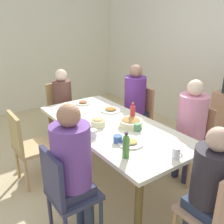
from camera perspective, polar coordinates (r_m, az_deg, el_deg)
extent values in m
plane|color=#C7B285|center=(3.32, 0.00, -14.30)|extent=(7.18, 7.18, 0.00)
cube|color=silver|center=(5.51, -19.25, 13.58)|extent=(0.12, 4.28, 2.60)
cube|color=beige|center=(2.96, 0.00, -3.07)|extent=(2.02, 0.94, 0.04)
cylinder|color=brown|center=(3.69, -13.02, -4.77)|extent=(0.07, 0.07, 0.69)
cylinder|color=brown|center=(2.37, 5.87, -20.92)|extent=(0.07, 0.07, 0.69)
cylinder|color=brown|center=(3.99, -3.25, -2.18)|extent=(0.07, 0.07, 0.69)
cylinder|color=brown|center=(2.81, 17.68, -14.20)|extent=(0.07, 0.07, 0.69)
cube|color=tan|center=(3.24, 16.60, -7.03)|extent=(0.40, 0.40, 0.04)
cylinder|color=tan|center=(3.39, 20.28, -10.55)|extent=(0.04, 0.04, 0.43)
cylinder|color=tan|center=(3.56, 15.82, -8.41)|extent=(0.04, 0.04, 0.43)
cylinder|color=tan|center=(3.15, 16.62, -12.70)|extent=(0.04, 0.04, 0.43)
cylinder|color=tan|center=(3.33, 12.02, -10.25)|extent=(0.04, 0.04, 0.43)
cube|color=tan|center=(3.28, 19.00, -2.45)|extent=(0.38, 0.04, 0.45)
cylinder|color=#302D4E|center=(3.24, 16.18, -11.44)|extent=(0.09, 0.09, 0.45)
cylinder|color=#2E2D53|center=(3.32, 14.02, -10.32)|extent=(0.09, 0.09, 0.45)
cube|color=#2E3A4C|center=(3.22, 16.71, -6.09)|extent=(0.30, 0.30, 0.10)
cylinder|color=pink|center=(3.09, 17.30, -0.99)|extent=(0.33, 0.33, 0.52)
sphere|color=beige|center=(2.98, 18.01, 5.09)|extent=(0.18, 0.18, 0.18)
cube|color=tan|center=(3.87, 4.96, -1.46)|extent=(0.40, 0.40, 0.04)
cylinder|color=tan|center=(3.95, 8.35, -4.68)|extent=(0.04, 0.04, 0.43)
cylinder|color=tan|center=(4.18, 5.15, -3.05)|extent=(0.04, 0.04, 0.43)
cylinder|color=tan|center=(3.75, 4.53, -6.04)|extent=(0.04, 0.04, 0.43)
cylinder|color=tan|center=(3.98, 1.41, -4.23)|extent=(0.04, 0.04, 0.43)
cube|color=tan|center=(3.90, 7.10, 2.33)|extent=(0.38, 0.04, 0.45)
cylinder|color=#37364B|center=(3.84, 4.49, -5.13)|extent=(0.09, 0.09, 0.45)
cylinder|color=#302E42|center=(3.95, 3.01, -4.30)|extent=(0.09, 0.09, 0.45)
cube|color=#273245|center=(3.85, 4.99, -0.63)|extent=(0.30, 0.30, 0.10)
cylinder|color=#673291|center=(3.74, 5.14, 3.83)|extent=(0.31, 0.31, 0.53)
sphere|color=#A47961|center=(3.65, 5.32, 8.99)|extent=(0.18, 0.18, 0.18)
cube|color=#333752|center=(2.39, -8.44, -17.53)|extent=(0.40, 0.40, 0.04)
cylinder|color=#302E48|center=(2.61, -13.54, -20.54)|extent=(0.04, 0.04, 0.43)
cylinder|color=#373A46|center=(2.71, -6.57, -18.15)|extent=(0.04, 0.04, 0.43)
cylinder|color=#323A4E|center=(2.49, -2.43, -22.31)|extent=(0.04, 0.04, 0.43)
cube|color=#2F304F|center=(2.19, -13.08, -14.21)|extent=(0.38, 0.04, 0.45)
cylinder|color=navy|center=(2.62, -6.97, -19.55)|extent=(0.09, 0.09, 0.45)
cylinder|color=#2F384B|center=(2.51, -5.08, -21.57)|extent=(0.09, 0.09, 0.45)
cube|color=#30314A|center=(2.35, -8.52, -16.39)|extent=(0.30, 0.30, 0.10)
cylinder|color=#6E4197|center=(2.17, -8.99, -9.59)|extent=(0.33, 0.33, 0.55)
sphere|color=#A17154|center=(2.01, -9.57, -0.76)|extent=(0.19, 0.19, 0.19)
cube|color=tan|center=(3.19, -16.92, -7.60)|extent=(0.40, 0.40, 0.04)
cylinder|color=tan|center=(3.40, -20.21, -10.44)|extent=(0.04, 0.04, 0.43)
cylinder|color=tan|center=(3.12, -18.41, -13.28)|extent=(0.04, 0.04, 0.43)
cylinder|color=tan|center=(3.48, -14.81, -9.01)|extent=(0.04, 0.04, 0.43)
cylinder|color=tan|center=(3.21, -12.54, -11.61)|extent=(0.04, 0.04, 0.43)
cube|color=tan|center=(3.04, -20.58, -4.53)|extent=(0.38, 0.04, 0.45)
cube|color=tan|center=(2.33, 20.23, -19.95)|extent=(0.40, 0.40, 0.04)
cylinder|color=tan|center=(2.66, 18.69, -20.27)|extent=(0.04, 0.04, 0.43)
cylinder|color=navy|center=(2.56, 18.75, -21.75)|extent=(0.09, 0.09, 0.45)
cube|color=#27324C|center=(2.30, 20.43, -18.82)|extent=(0.30, 0.30, 0.10)
cylinder|color=#29252C|center=(2.13, 21.39, -13.06)|extent=(0.31, 0.31, 0.45)
sphere|color=tan|center=(1.98, 22.58, -5.61)|extent=(0.18, 0.18, 0.18)
cube|color=tan|center=(4.12, -10.61, -0.31)|extent=(0.40, 0.40, 0.04)
cylinder|color=tan|center=(4.41, -9.37, -1.89)|extent=(0.04, 0.04, 0.43)
cylinder|color=tan|center=(4.29, -13.43, -2.90)|extent=(0.04, 0.04, 0.43)
cylinder|color=tan|center=(4.13, -7.26, -3.41)|extent=(0.04, 0.04, 0.43)
cylinder|color=tan|center=(4.00, -11.55, -4.55)|extent=(0.04, 0.04, 0.43)
cube|color=tan|center=(4.20, -11.88, 3.42)|extent=(0.04, 0.38, 0.45)
cylinder|color=#312F47|center=(4.15, -8.82, -3.25)|extent=(0.09, 0.09, 0.45)
cylinder|color=#263953|center=(4.09, -10.82, -3.77)|extent=(0.09, 0.09, 0.45)
cube|color=#37374A|center=(4.10, -10.67, 0.47)|extent=(0.30, 0.30, 0.10)
cylinder|color=brown|center=(4.01, -10.92, 3.94)|extent=(0.28, 0.28, 0.42)
sphere|color=beige|center=(3.94, -11.21, 7.98)|extent=(0.18, 0.18, 0.18)
cylinder|color=silver|center=(2.53, 4.12, -6.87)|extent=(0.26, 0.26, 0.01)
ellipsoid|color=tan|center=(2.52, 4.13, -6.48)|extent=(0.14, 0.14, 0.02)
cylinder|color=silver|center=(3.63, -6.40, 1.96)|extent=(0.21, 0.21, 0.01)
ellipsoid|color=#A8623A|center=(3.63, -6.41, 2.25)|extent=(0.11, 0.11, 0.02)
cylinder|color=silver|center=(3.34, -0.29, 0.37)|extent=(0.26, 0.26, 0.01)
ellipsoid|color=#A36F2D|center=(3.34, -0.29, 0.68)|extent=(0.14, 0.14, 0.02)
cylinder|color=beige|center=(2.89, -3.12, -2.44)|extent=(0.16, 0.16, 0.08)
ellipsoid|color=tan|center=(2.88, -3.13, -1.74)|extent=(0.13, 0.13, 0.04)
cylinder|color=beige|center=(2.89, 4.19, -2.48)|extent=(0.26, 0.26, 0.07)
ellipsoid|color=#B17C41|center=(2.88, 4.21, -1.81)|extent=(0.21, 0.21, 0.04)
cylinder|color=#3B5E99|center=(2.54, 1.29, -5.97)|extent=(0.09, 0.09, 0.07)
torus|color=#3B54A4|center=(2.50, 2.05, -6.45)|extent=(0.05, 0.01, 0.05)
cylinder|color=white|center=(2.65, -4.31, -4.74)|extent=(0.08, 0.08, 0.08)
torus|color=white|center=(2.61, -3.69, -5.17)|extent=(0.05, 0.01, 0.05)
cylinder|color=#4F9059|center=(2.80, 5.60, -3.33)|extent=(0.08, 0.08, 0.08)
torus|color=#4E875F|center=(2.76, 6.29, -3.69)|extent=(0.05, 0.01, 0.05)
cylinder|color=white|center=(2.35, 14.00, -8.75)|extent=(0.07, 0.07, 0.10)
torus|color=white|center=(2.32, 14.88, -9.20)|extent=(0.05, 0.01, 0.05)
cylinder|color=#457E35|center=(2.27, 3.12, -7.80)|extent=(0.06, 0.06, 0.20)
cone|color=#498133|center=(2.22, 3.17, -5.23)|extent=(0.06, 0.06, 0.03)
cylinder|color=black|center=(2.21, 3.18, -4.77)|extent=(0.03, 0.03, 0.01)
cylinder|color=red|center=(2.97, 4.56, -0.56)|extent=(0.06, 0.06, 0.20)
cone|color=red|center=(2.93, 4.62, 1.53)|extent=(0.05, 0.05, 0.03)
cylinder|color=red|center=(2.92, 4.63, 1.90)|extent=(0.03, 0.03, 0.01)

